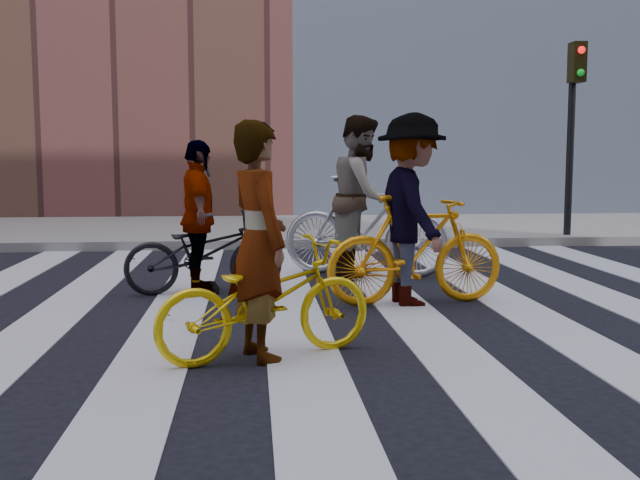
{
  "coord_description": "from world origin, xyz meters",
  "views": [
    {
      "loc": [
        -0.92,
        -6.79,
        1.47
      ],
      "look_at": [
        -0.27,
        0.3,
        0.67
      ],
      "focal_mm": 42.0,
      "sensor_mm": 36.0,
      "label": 1
    }
  ],
  "objects": [
    {
      "name": "ground",
      "position": [
        0.0,
        0.0,
        0.0
      ],
      "size": [
        100.0,
        100.0,
        0.0
      ],
      "primitive_type": "plane",
      "color": "black",
      "rests_on": "ground"
    },
    {
      "name": "sidewalk_far",
      "position": [
        0.0,
        7.5,
        0.07
      ],
      "size": [
        100.0,
        5.0,
        0.15
      ],
      "primitive_type": "cube",
      "color": "gray",
      "rests_on": "ground"
    },
    {
      "name": "zebra_crosswalk",
      "position": [
        0.0,
        0.0,
        0.01
      ],
      "size": [
        8.25,
        10.0,
        0.01
      ],
      "color": "silver",
      "rests_on": "ground"
    },
    {
      "name": "traffic_signal",
      "position": [
        4.4,
        5.32,
        2.28
      ],
      "size": [
        0.22,
        0.42,
        3.33
      ],
      "color": "black",
      "rests_on": "ground"
    },
    {
      "name": "bike_yellow_left",
      "position": [
        -0.82,
        -1.42,
        0.44
      ],
      "size": [
        1.76,
        1.16,
        0.88
      ],
      "primitive_type": "imported",
      "rotation": [
        0.0,
        0.0,
        1.95
      ],
      "color": "yellow",
      "rests_on": "ground"
    },
    {
      "name": "bike_silver_mid",
      "position": [
        0.47,
        2.27,
        0.62
      ],
      "size": [
        2.14,
        1.26,
        1.24
      ],
      "primitive_type": "imported",
      "rotation": [
        0.0,
        0.0,
        1.22
      ],
      "color": "#B6BAC1",
      "rests_on": "ground"
    },
    {
      "name": "bike_yellow_right",
      "position": [
        0.69,
        0.45,
        0.55
      ],
      "size": [
        1.87,
        0.75,
        1.09
      ],
      "primitive_type": "imported",
      "rotation": [
        0.0,
        0.0,
        1.7
      ],
      "color": "#FF990E",
      "rests_on": "ground"
    },
    {
      "name": "bike_dark_rear",
      "position": [
        -1.44,
        1.26,
        0.44
      ],
      "size": [
        1.76,
        0.83,
        0.89
      ],
      "primitive_type": "imported",
      "rotation": [
        0.0,
        0.0,
        1.72
      ],
      "color": "black",
      "rests_on": "ground"
    },
    {
      "name": "rider_left",
      "position": [
        -0.87,
        -1.42,
        0.86
      ],
      "size": [
        0.62,
        0.74,
        1.73
      ],
      "primitive_type": "imported",
      "rotation": [
        0.0,
        0.0,
        1.95
      ],
      "color": "slate",
      "rests_on": "ground"
    },
    {
      "name": "rider_mid",
      "position": [
        0.42,
        2.27,
        0.98
      ],
      "size": [
        1.03,
        1.15,
        1.97
      ],
      "primitive_type": "imported",
      "rotation": [
        0.0,
        0.0,
        1.22
      ],
      "color": "slate",
      "rests_on": "ground"
    },
    {
      "name": "rider_right",
      "position": [
        0.64,
        0.45,
        0.95
      ],
      "size": [
        0.86,
        1.3,
        1.89
      ],
      "primitive_type": "imported",
      "rotation": [
        0.0,
        0.0,
        1.7
      ],
      "color": "slate",
      "rests_on": "ground"
    },
    {
      "name": "rider_rear",
      "position": [
        -1.49,
        1.26,
        0.82
      ],
      "size": [
        0.54,
        1.01,
        1.65
      ],
      "primitive_type": "imported",
      "rotation": [
        0.0,
        0.0,
        1.72
      ],
      "color": "slate",
      "rests_on": "ground"
    }
  ]
}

